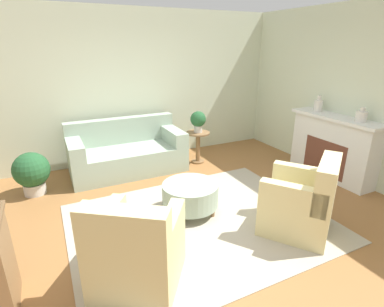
{
  "coord_description": "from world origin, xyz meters",
  "views": [
    {
      "loc": [
        -1.56,
        -2.92,
        2.16
      ],
      "look_at": [
        0.15,
        0.55,
        0.75
      ],
      "focal_mm": 28.0,
      "sensor_mm": 36.0,
      "label": 1
    }
  ],
  "objects_px": {
    "couch": "(127,153)",
    "potted_plant_on_side_table": "(198,120)",
    "armchair_left": "(136,253)",
    "side_table": "(198,142)",
    "vase_mantel_far": "(361,116)",
    "potted_plant_floor": "(32,172)",
    "vase_mantel_near": "(318,105)",
    "ottoman_table": "(190,195)",
    "armchair_right": "(302,203)"
  },
  "relations": [
    {
      "from": "armchair_right",
      "to": "potted_plant_on_side_table",
      "type": "distance_m",
      "value": 2.62
    },
    {
      "from": "potted_plant_floor",
      "to": "side_table",
      "type": "bearing_deg",
      "value": 1.3
    },
    {
      "from": "ottoman_table",
      "to": "side_table",
      "type": "relative_size",
      "value": 1.23
    },
    {
      "from": "vase_mantel_near",
      "to": "potted_plant_floor",
      "type": "bearing_deg",
      "value": 166.38
    },
    {
      "from": "vase_mantel_near",
      "to": "ottoman_table",
      "type": "bearing_deg",
      "value": -170.49
    },
    {
      "from": "armchair_left",
      "to": "side_table",
      "type": "xyz_separation_m",
      "value": [
        1.96,
        2.58,
        0.03
      ]
    },
    {
      "from": "side_table",
      "to": "potted_plant_floor",
      "type": "relative_size",
      "value": 0.92
    },
    {
      "from": "potted_plant_on_side_table",
      "to": "armchair_left",
      "type": "bearing_deg",
      "value": -127.27
    },
    {
      "from": "vase_mantel_far",
      "to": "potted_plant_floor",
      "type": "height_order",
      "value": "vase_mantel_far"
    },
    {
      "from": "armchair_right",
      "to": "side_table",
      "type": "bearing_deg",
      "value": 91.67
    },
    {
      "from": "vase_mantel_near",
      "to": "vase_mantel_far",
      "type": "bearing_deg",
      "value": -90.0
    },
    {
      "from": "couch",
      "to": "side_table",
      "type": "relative_size",
      "value": 3.24
    },
    {
      "from": "side_table",
      "to": "armchair_right",
      "type": "bearing_deg",
      "value": -88.33
    },
    {
      "from": "armchair_right",
      "to": "vase_mantel_far",
      "type": "xyz_separation_m",
      "value": [
        1.66,
        0.59,
        0.78
      ]
    },
    {
      "from": "armchair_right",
      "to": "armchair_left",
      "type": "bearing_deg",
      "value": 180.0
    },
    {
      "from": "potted_plant_floor",
      "to": "armchair_right",
      "type": "bearing_deg",
      "value": -40.73
    },
    {
      "from": "vase_mantel_near",
      "to": "potted_plant_floor",
      "type": "xyz_separation_m",
      "value": [
        -4.58,
        1.11,
        -0.81
      ]
    },
    {
      "from": "potted_plant_floor",
      "to": "ottoman_table",
      "type": "bearing_deg",
      "value": -39.46
    },
    {
      "from": "armchair_right",
      "to": "vase_mantel_near",
      "type": "distance_m",
      "value": 2.32
    },
    {
      "from": "vase_mantel_far",
      "to": "vase_mantel_near",
      "type": "bearing_deg",
      "value": 90.0
    },
    {
      "from": "ottoman_table",
      "to": "vase_mantel_near",
      "type": "height_order",
      "value": "vase_mantel_near"
    },
    {
      "from": "potted_plant_floor",
      "to": "vase_mantel_far",
      "type": "bearing_deg",
      "value": -22.82
    },
    {
      "from": "couch",
      "to": "armchair_left",
      "type": "xyz_separation_m",
      "value": [
        -0.64,
        -2.79,
        0.05
      ]
    },
    {
      "from": "couch",
      "to": "vase_mantel_near",
      "type": "distance_m",
      "value": 3.46
    },
    {
      "from": "armchair_left",
      "to": "vase_mantel_near",
      "type": "xyz_separation_m",
      "value": [
        3.7,
        1.41,
        0.8
      ]
    },
    {
      "from": "couch",
      "to": "ottoman_table",
      "type": "bearing_deg",
      "value": -78.48
    },
    {
      "from": "side_table",
      "to": "potted_plant_on_side_table",
      "type": "bearing_deg",
      "value": 90.0
    },
    {
      "from": "vase_mantel_near",
      "to": "vase_mantel_far",
      "type": "xyz_separation_m",
      "value": [
        0.0,
        -0.82,
        -0.02
      ]
    },
    {
      "from": "armchair_left",
      "to": "potted_plant_floor",
      "type": "distance_m",
      "value": 2.66
    },
    {
      "from": "ottoman_table",
      "to": "vase_mantel_near",
      "type": "relative_size",
      "value": 2.69
    },
    {
      "from": "side_table",
      "to": "vase_mantel_near",
      "type": "xyz_separation_m",
      "value": [
        1.73,
        -1.17,
        0.77
      ]
    },
    {
      "from": "couch",
      "to": "vase_mantel_near",
      "type": "xyz_separation_m",
      "value": [
        3.06,
        -1.38,
        0.85
      ]
    },
    {
      "from": "potted_plant_floor",
      "to": "vase_mantel_near",
      "type": "bearing_deg",
      "value": -13.62
    },
    {
      "from": "ottoman_table",
      "to": "potted_plant_floor",
      "type": "relative_size",
      "value": 1.13
    },
    {
      "from": "potted_plant_on_side_table",
      "to": "couch",
      "type": "bearing_deg",
      "value": 171.01
    },
    {
      "from": "armchair_left",
      "to": "ottoman_table",
      "type": "bearing_deg",
      "value": 43.36
    },
    {
      "from": "vase_mantel_far",
      "to": "potted_plant_on_side_table",
      "type": "relative_size",
      "value": 0.55
    },
    {
      "from": "vase_mantel_far",
      "to": "potted_plant_on_side_table",
      "type": "distance_m",
      "value": 2.66
    },
    {
      "from": "couch",
      "to": "potted_plant_on_side_table",
      "type": "bearing_deg",
      "value": -8.99
    },
    {
      "from": "couch",
      "to": "ottoman_table",
      "type": "relative_size",
      "value": 2.63
    },
    {
      "from": "couch",
      "to": "armchair_right",
      "type": "distance_m",
      "value": 3.12
    },
    {
      "from": "couch",
      "to": "potted_plant_floor",
      "type": "bearing_deg",
      "value": -169.77
    },
    {
      "from": "ottoman_table",
      "to": "side_table",
      "type": "distance_m",
      "value": 1.89
    },
    {
      "from": "side_table",
      "to": "vase_mantel_far",
      "type": "distance_m",
      "value": 2.75
    },
    {
      "from": "armchair_right",
      "to": "potted_plant_on_side_table",
      "type": "relative_size",
      "value": 2.67
    },
    {
      "from": "couch",
      "to": "side_table",
      "type": "xyz_separation_m",
      "value": [
        1.32,
        -0.21,
        0.07
      ]
    },
    {
      "from": "armchair_right",
      "to": "potted_plant_floor",
      "type": "bearing_deg",
      "value": 139.27
    },
    {
      "from": "couch",
      "to": "vase_mantel_far",
      "type": "xyz_separation_m",
      "value": [
        3.06,
        -2.2,
        0.82
      ]
    },
    {
      "from": "potted_plant_floor",
      "to": "couch",
      "type": "bearing_deg",
      "value": 10.23
    },
    {
      "from": "armchair_left",
      "to": "armchair_right",
      "type": "distance_m",
      "value": 2.04
    }
  ]
}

